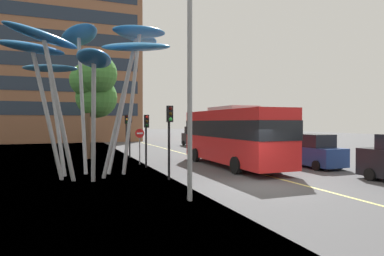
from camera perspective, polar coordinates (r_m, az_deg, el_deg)
The scene contains 15 objects.
ground at distance 15.04m, azimuth 9.78°, elevation -10.12°, with size 120.00×240.00×0.10m.
red_bus at distance 21.52m, azimuth 6.91°, elevation -1.01°, with size 2.87×10.53×3.84m.
leaf_sculpture at distance 18.26m, azimuth -16.55°, elevation 12.14°, with size 8.92×8.76×8.43m.
traffic_light_kerb_near at distance 16.35m, azimuth -3.86°, elevation 0.29°, with size 0.28×0.42×3.65m.
traffic_light_kerb_far at distance 20.90m, azimuth -7.81°, elevation -0.22°, with size 0.28×0.42×3.30m.
traffic_light_island_mid at distance 26.83m, azimuth -10.57°, elevation 0.51°, with size 0.28×0.42×3.61m.
traffic_light_opposite at distance 29.63m, azimuth -11.15°, elevation 0.39°, with size 0.28×0.42×3.49m.
car_parked_mid at distance 22.44m, azimuth 20.03°, elevation -3.85°, with size 1.95×4.13×2.09m.
car_parked_far at distance 27.77m, azimuth 9.56°, elevation -2.93°, with size 2.04×4.25×2.00m.
car_side_street at distance 33.59m, azimuth 4.69°, elevation -2.23°, with size 1.98×4.30×2.02m.
car_far_side at distance 39.76m, azimuth 0.42°, elevation -1.54°, with size 2.08×4.07×2.31m.
street_lamp at distance 12.40m, azimuth 1.18°, elevation 12.05°, with size 1.69×0.44×8.28m.
tree_pavement_near at distance 27.97m, azimuth -16.31°, elevation 6.88°, with size 3.79×4.40×8.17m.
no_entry_sign at distance 22.37m, azimuth -8.93°, elevation -2.17°, with size 0.60×0.12×2.41m.
backdrop_building at distance 54.84m, azimuth -23.07°, elevation 9.76°, with size 25.40×11.69×22.51m.
Camera 1 is at (-8.25, -12.67, 2.86)m, focal length 31.20 mm.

